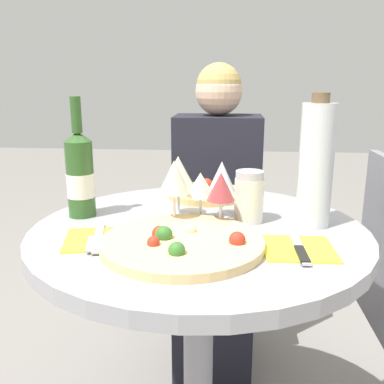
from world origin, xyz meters
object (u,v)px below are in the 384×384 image
at_px(dining_table, 198,298).
at_px(wine_bottle, 80,174).
at_px(chair_behind_diner, 217,237).
at_px(seated_diner, 216,232).
at_px(tall_carafe, 316,165).
at_px(pizza_large, 182,243).

relative_size(dining_table, wine_bottle, 2.64).
xyz_separation_m(dining_table, chair_behind_diner, (0.02, 0.77, -0.12)).
distance_m(seated_diner, wine_bottle, 0.74).
bearing_deg(chair_behind_diner, tall_carafe, 109.58).
relative_size(seated_diner, pizza_large, 3.35).
relative_size(pizza_large, tall_carafe, 1.10).
bearing_deg(pizza_large, dining_table, 79.73).
bearing_deg(seated_diner, tall_carafe, 114.00).
bearing_deg(wine_bottle, dining_table, -11.31).
height_order(dining_table, chair_behind_diner, chair_behind_diner).
height_order(pizza_large, tall_carafe, tall_carafe).
distance_m(seated_diner, pizza_large, 0.80).
xyz_separation_m(pizza_large, wine_bottle, (-0.29, 0.20, 0.10)).
bearing_deg(chair_behind_diner, seated_diner, 90.00).
distance_m(dining_table, wine_bottle, 0.45).
bearing_deg(dining_table, pizza_large, -100.27).
relative_size(chair_behind_diner, pizza_large, 2.60).
bearing_deg(wine_bottle, seated_diner, 58.73).
relative_size(chair_behind_diner, wine_bottle, 2.95).
bearing_deg(tall_carafe, dining_table, -171.63).
height_order(chair_behind_diner, tall_carafe, tall_carafe).
relative_size(wine_bottle, tall_carafe, 0.96).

